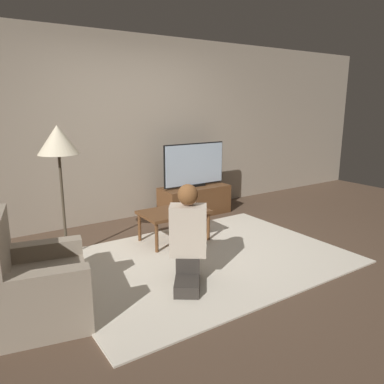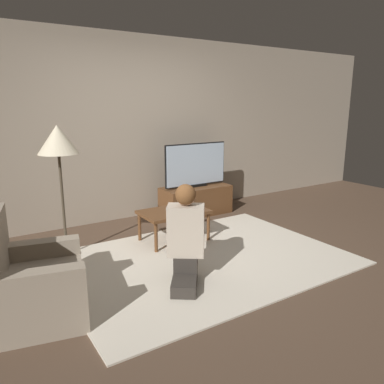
{
  "view_description": "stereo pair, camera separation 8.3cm",
  "coord_description": "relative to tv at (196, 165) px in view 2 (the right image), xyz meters",
  "views": [
    {
      "loc": [
        -2.22,
        -3.07,
        1.66
      ],
      "look_at": [
        0.23,
        0.6,
        0.61
      ],
      "focal_mm": 35.0,
      "sensor_mm": 36.0,
      "label": 1
    },
    {
      "loc": [
        -2.15,
        -3.12,
        1.66
      ],
      "look_at": [
        0.23,
        0.6,
        0.61
      ],
      "focal_mm": 35.0,
      "sensor_mm": 36.0,
      "label": 2
    }
  ],
  "objects": [
    {
      "name": "tv_stand",
      "position": [
        0.0,
        -0.0,
        -0.55
      ],
      "size": [
        1.06,
        0.47,
        0.43
      ],
      "color": "brown",
      "rests_on": "ground_plane"
    },
    {
      "name": "rug",
      "position": [
        -0.87,
        -1.51,
        -0.75
      ],
      "size": [
        2.98,
        2.14,
        0.02
      ],
      "color": "beige",
      "rests_on": "ground_plane"
    },
    {
      "name": "floor_lamp",
      "position": [
        -2.1,
        -0.6,
        0.47
      ],
      "size": [
        0.42,
        0.42,
        1.44
      ],
      "color": "#4C4233",
      "rests_on": "ground_plane"
    },
    {
      "name": "ground_plane",
      "position": [
        -0.87,
        -1.51,
        -0.76
      ],
      "size": [
        10.0,
        10.0,
        0.0
      ],
      "primitive_type": "plane",
      "color": "brown"
    },
    {
      "name": "coffee_table",
      "position": [
        -0.86,
        -0.84,
        -0.41
      ],
      "size": [
        0.8,
        0.52,
        0.39
      ],
      "color": "brown",
      "rests_on": "ground_plane"
    },
    {
      "name": "armchair",
      "position": [
        -2.65,
        -1.71,
        -0.48
      ],
      "size": [
        0.86,
        0.89,
        0.87
      ],
      "rotation": [
        0.0,
        0.0,
        1.36
      ],
      "color": "gray",
      "rests_on": "ground_plane"
    },
    {
      "name": "tv",
      "position": [
        0.0,
        0.0,
        0.0
      ],
      "size": [
        1.03,
        0.08,
        0.65
      ],
      "color": "black",
      "rests_on": "tv_stand"
    },
    {
      "name": "person_kneeling",
      "position": [
        -1.3,
        -1.82,
        -0.29
      ],
      "size": [
        0.66,
        0.79,
        0.94
      ],
      "rotation": [
        0.0,
        0.0,
        2.52
      ],
      "color": "#332D28",
      "rests_on": "rug"
    },
    {
      "name": "wall_back",
      "position": [
        -0.87,
        0.42,
        0.54
      ],
      "size": [
        10.0,
        0.06,
        2.6
      ],
      "color": "tan",
      "rests_on": "ground_plane"
    }
  ]
}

